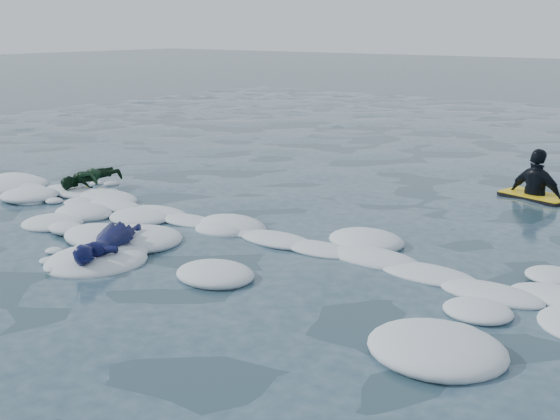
{
  "coord_description": "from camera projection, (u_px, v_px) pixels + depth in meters",
  "views": [
    {
      "loc": [
        6.29,
        -5.75,
        2.85
      ],
      "look_at": [
        0.82,
        1.6,
        0.43
      ],
      "focal_mm": 45.0,
      "sensor_mm": 36.0,
      "label": 1
    }
  ],
  "objects": [
    {
      "name": "ground",
      "position": [
        152.0,
        259.0,
        8.82
      ],
      "size": [
        120.0,
        120.0,
        0.0
      ],
      "primitive_type": "plane",
      "color": "#152734",
      "rests_on": "ground"
    },
    {
      "name": "waiting_rider_unit",
      "position": [
        535.0,
        199.0,
        11.88
      ],
      "size": [
        1.26,
        0.9,
        1.71
      ],
      "rotation": [
        0.0,
        0.0,
        -0.26
      ],
      "color": "black",
      "rests_on": "ground"
    },
    {
      "name": "prone_child_unit",
      "position": [
        91.0,
        181.0,
        12.27
      ],
      "size": [
        0.69,
        1.18,
        0.42
      ],
      "rotation": [
        0.0,
        0.0,
        1.81
      ],
      "color": "black",
      "rests_on": "ground"
    },
    {
      "name": "foam_band",
      "position": [
        207.0,
        240.0,
        9.62
      ],
      "size": [
        12.0,
        3.1,
        0.3
      ],
      "primitive_type": null,
      "color": "silver",
      "rests_on": "ground"
    },
    {
      "name": "prone_woman_unit",
      "position": [
        105.0,
        245.0,
        8.78
      ],
      "size": [
        1.08,
        1.55,
        0.37
      ],
      "rotation": [
        0.0,
        0.0,
        1.97
      ],
      "color": "black",
      "rests_on": "ground"
    }
  ]
}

